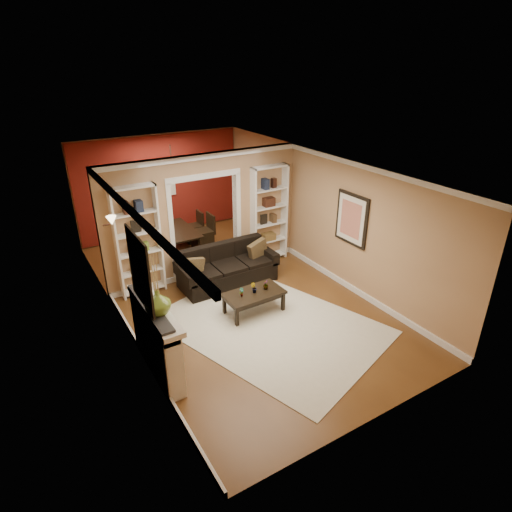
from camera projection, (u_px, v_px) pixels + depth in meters
floor at (232, 294)px, 8.94m from camera, size 8.00×8.00×0.00m
ceiling at (229, 165)px, 7.79m from camera, size 8.00×8.00×0.00m
wall_back at (160, 185)px, 11.46m from camera, size 8.00×0.00×8.00m
wall_front at (383, 339)px, 5.27m from camera, size 8.00×0.00×8.00m
wall_left at (115, 260)px, 7.31m from camera, size 0.00×8.00×8.00m
wall_right at (321, 214)px, 9.42m from camera, size 0.00×8.00×8.00m
partition_wall at (205, 216)px, 9.30m from camera, size 4.50×0.15×2.70m
red_back_panel at (161, 187)px, 11.45m from camera, size 4.44×0.04×2.64m
dining_window at (160, 179)px, 11.32m from camera, size 0.78×0.03×0.98m
area_rug at (270, 325)px, 7.89m from camera, size 3.86×4.57×0.01m
sofa at (227, 266)px, 9.18m from camera, size 2.13×0.92×0.83m
pillow_left at (195, 267)px, 8.73m from camera, size 0.39×0.14×0.38m
pillow_right at (258, 249)px, 9.42m from camera, size 0.48×0.23×0.46m
coffee_table at (254, 302)px, 8.22m from camera, size 1.16×0.65×0.43m
plant_left at (242, 292)px, 7.97m from camera, size 0.11×0.08×0.18m
plant_center at (254, 288)px, 8.09m from camera, size 0.14×0.14×0.20m
plant_right at (266, 285)px, 8.21m from camera, size 0.15×0.15×0.18m
bookshelf_left at (138, 242)px, 8.52m from camera, size 0.90×0.30×2.30m
bookshelf_right at (269, 214)px, 9.97m from camera, size 0.90×0.30×2.30m
fireplace at (158, 339)px, 6.56m from camera, size 0.32×1.70×1.16m
vase at (158, 302)px, 6.06m from camera, size 0.43×0.43×0.39m
mirror at (140, 271)px, 5.97m from camera, size 0.03×0.95×1.10m
wall_sconce at (108, 223)px, 7.58m from camera, size 0.18×0.18×0.22m
framed_art at (351, 219)px, 8.54m from camera, size 0.04×0.85×1.05m
dining_table at (178, 239)px, 10.88m from camera, size 1.54×0.86×0.54m
dining_chair_nw at (161, 244)px, 10.34m from camera, size 0.39×0.39×0.75m
dining_chair_ne at (202, 232)px, 10.82m from camera, size 0.51×0.51×0.93m
dining_chair_sw at (153, 235)px, 10.79m from camera, size 0.48×0.48×0.81m
dining_chair_se at (193, 226)px, 11.31m from camera, size 0.51×0.51×0.81m
chandelier at (176, 171)px, 10.17m from camera, size 0.50×0.50×0.30m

